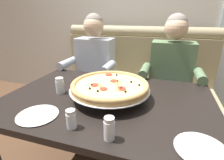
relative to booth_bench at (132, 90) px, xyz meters
name	(u,v)px	position (x,y,z in m)	size (l,w,h in m)	color
back_wall_with_window	(144,3)	(0.00, 0.57, 1.00)	(6.00, 0.12, 2.80)	beige
booth_bench	(132,90)	(0.00, 0.00, 0.00)	(1.80, 0.78, 1.13)	#998966
dining_table	(107,109)	(0.00, -0.93, 0.26)	(1.37, 0.93, 0.74)	black
diner_left	(92,69)	(-0.41, -0.27, 0.31)	(0.54, 0.64, 1.27)	#2D3342
diner_right	(170,76)	(0.41, -0.27, 0.31)	(0.54, 0.64, 1.27)	#2D3342
pizza	(110,86)	(0.02, -0.92, 0.43)	(0.52, 0.52, 0.12)	silver
shaker_parmesan	(71,120)	(-0.06, -1.29, 0.38)	(0.05, 0.05, 0.10)	white
shaker_oregano	(109,130)	(0.14, -1.31, 0.39)	(0.05, 0.05, 0.11)	white
shaker_pepper_flakes	(60,86)	(-0.34, -0.95, 0.39)	(0.06, 0.06, 0.11)	white
plate_near_left	(38,114)	(-0.29, -1.25, 0.35)	(0.22, 0.22, 0.02)	white
plate_near_right	(201,148)	(0.53, -1.26, 0.35)	(0.22, 0.22, 0.02)	white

